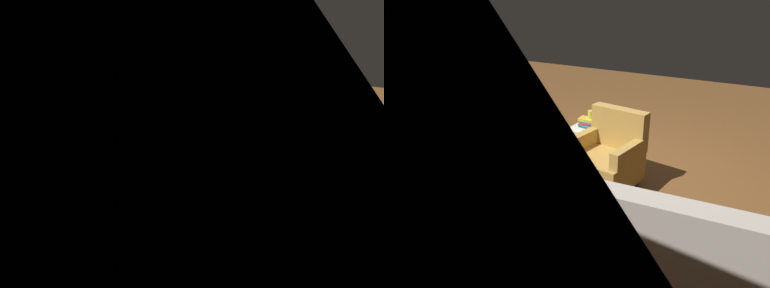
# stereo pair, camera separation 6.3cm
# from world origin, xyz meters

# --- Properties ---
(ground) EXTENTS (12.00, 12.00, 0.00)m
(ground) POSITION_xyz_m (0.00, 0.00, 0.00)
(ground) COLOR brown
(couch) EXTENTS (1.98, 1.06, 1.00)m
(couch) POSITION_xyz_m (-0.99, 1.45, 0.33)
(couch) COLOR beige
(couch) RESTS_ON ground
(armchair) EXTENTS (0.74, 0.75, 0.87)m
(armchair) POSITION_xyz_m (-0.27, 0.16, 0.36)
(armchair) COLOR #B78C3F
(armchair) RESTS_ON ground
(laptop_desk) EXTENTS (0.56, 0.44, 0.48)m
(laptop_desk) POSITION_xyz_m (0.08, 1.21, 0.42)
(laptop_desk) COLOR olive
(laptop_desk) RESTS_ON ground
(laptop) EXTENTS (0.35, 0.29, 0.21)m
(laptop) POSITION_xyz_m (0.08, 1.25, 0.53)
(laptop) COLOR silver
(laptop) RESTS_ON laptop_desk
(wicker_hamper) EXTENTS (0.45, 0.45, 0.48)m
(wicker_hamper) POSITION_xyz_m (0.20, -0.29, 0.24)
(wicker_hamper) COLOR brown
(wicker_hamper) RESTS_ON ground
(book_stack_hamper) EXTENTS (0.27, 0.21, 0.12)m
(book_stack_hamper) POSITION_xyz_m (0.20, -0.29, 0.54)
(book_stack_hamper) COLOR #338C4C
(book_stack_hamper) RESTS_ON wicker_hamper
(yellow_mug) EXTENTS (0.08, 0.08, 0.10)m
(yellow_mug) POSITION_xyz_m (0.19, -0.29, 0.65)
(yellow_mug) COLOR yellow
(yellow_mug) RESTS_ON book_stack_hamper
(tv_remote) EXTENTS (0.07, 0.16, 0.02)m
(tv_remote) POSITION_xyz_m (0.30, -0.37, 0.49)
(tv_remote) COLOR #262628
(tv_remote) RESTS_ON wicker_hamper
(ottoman) EXTENTS (0.40, 0.40, 0.36)m
(ottoman) POSITION_xyz_m (1.03, -0.47, 0.31)
(ottoman) COLOR #AD8442
(ottoman) RESTS_ON ground
(circular_rug) EXTENTS (1.44, 1.44, 0.01)m
(circular_rug) POSITION_xyz_m (0.85, 0.92, 0.01)
(circular_rug) COLOR beige
(circular_rug) RESTS_ON ground
(pet_bowl_steel) EXTENTS (0.20, 0.20, 0.05)m
(pet_bowl_steel) POSITION_xyz_m (2.22, -0.34, 0.03)
(pet_bowl_steel) COLOR silver
(pet_bowl_steel) RESTS_ON ground
(pet_bowl_teal) EXTENTS (0.20, 0.20, 0.05)m
(pet_bowl_teal) POSITION_xyz_m (2.47, -0.33, 0.03)
(pet_bowl_teal) COLOR teal
(pet_bowl_teal) RESTS_ON ground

